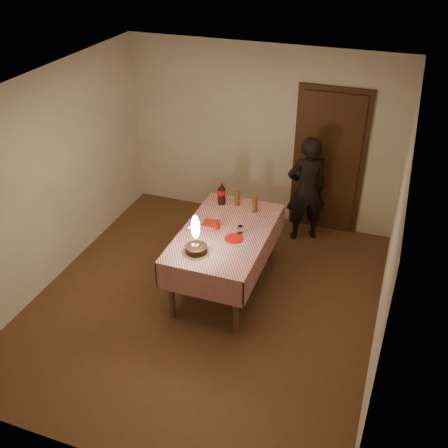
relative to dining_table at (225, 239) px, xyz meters
The scene contains 12 objects.
ground 0.82m from the dining_table, 108.62° to the right, with size 4.00×4.50×0.01m, color brown.
room_shell 1.00m from the dining_table, 107.18° to the right, with size 4.04×4.54×2.62m.
dining_table is the anchor object (origin of this frame).
birthday_cake 0.59m from the dining_table, 107.13° to the right, with size 0.31×0.31×0.47m.
red_plate 0.22m from the dining_table, 38.80° to the right, with size 0.22×0.22×0.01m, color red.
red_cup 0.20m from the dining_table, 167.08° to the left, with size 0.08×0.08×0.10m, color #B6110C.
clear_cup 0.23m from the dining_table, 10.04° to the left, with size 0.07×0.07×0.09m, color silver.
napkin_stack 0.29m from the dining_table, 156.45° to the left, with size 0.15×0.15×0.02m, color #A11C12.
cola_bottle 0.72m from the dining_table, 113.93° to the left, with size 0.10×0.10×0.32m.
amber_bottle_left 0.69m from the dining_table, 96.39° to the left, with size 0.06×0.06×0.26m.
amber_bottle_right 0.64m from the dining_table, 71.28° to the left, with size 0.06×0.06×0.26m.
photographer 1.61m from the dining_table, 65.72° to the left, with size 0.67×0.60×1.55m.
Camera 1 is at (1.89, -4.56, 4.15)m, focal length 42.00 mm.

